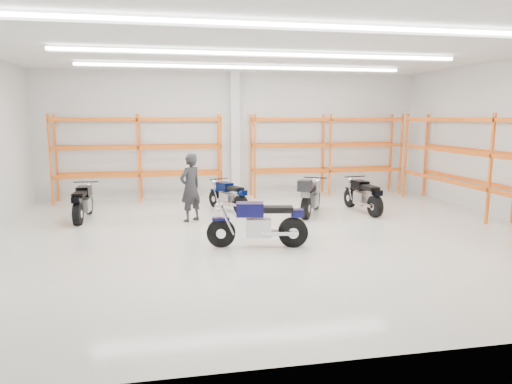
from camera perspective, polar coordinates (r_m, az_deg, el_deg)
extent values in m
plane|color=beige|center=(11.39, 1.59, -5.33)|extent=(14.00, 14.00, 0.00)
cube|color=silver|center=(16.94, -2.74, 7.17)|extent=(14.00, 0.02, 4.50)
cube|color=silver|center=(5.35, 15.53, 2.28)|extent=(14.00, 0.02, 4.50)
cube|color=white|center=(11.14, 1.70, 17.68)|extent=(14.00, 12.00, 0.02)
cube|color=white|center=(8.26, 6.46, 19.89)|extent=(10.00, 0.22, 0.10)
cube|color=white|center=(11.61, 1.14, 16.84)|extent=(10.00, 0.22, 0.10)
cube|color=white|center=(14.54, -1.38, 15.31)|extent=(10.00, 0.22, 0.10)
cylinder|color=black|center=(10.26, -4.38, -5.13)|extent=(0.66, 0.24, 0.64)
cylinder|color=black|center=(10.29, 4.65, -5.04)|extent=(0.69, 0.30, 0.67)
cylinder|color=silver|center=(10.26, -4.38, -5.13)|extent=(0.24, 0.19, 0.21)
cylinder|color=silver|center=(10.29, 4.65, -5.04)|extent=(0.27, 0.25, 0.24)
cube|color=#0C0C3B|center=(10.19, -4.40, -3.37)|extent=(0.41, 0.23, 0.06)
cube|color=#B7B7BC|center=(10.21, 0.32, -4.43)|extent=(0.62, 0.48, 0.41)
cube|color=#A5A5AA|center=(10.26, 2.61, -5.00)|extent=(0.76, 0.26, 0.09)
cube|color=#0C0C3B|center=(10.12, -0.77, -2.19)|extent=(0.66, 0.46, 0.30)
cube|color=black|center=(10.14, 2.63, -2.17)|extent=(0.75, 0.44, 0.13)
cube|color=#0C0C3B|center=(10.20, 5.16, -2.63)|extent=(0.32, 0.28, 0.17)
cylinder|color=black|center=(10.09, -2.85, -0.87)|extent=(0.17, 0.75, 0.04)
sphere|color=silver|center=(10.13, -4.66, -1.83)|extent=(0.20, 0.20, 0.20)
cylinder|color=silver|center=(10.09, 2.91, -5.24)|extent=(0.81, 0.23, 0.10)
cylinder|color=black|center=(14.61, -20.14, -1.44)|extent=(0.14, 0.60, 0.59)
cylinder|color=black|center=(13.18, -21.37, -2.58)|extent=(0.20, 0.62, 0.61)
cylinder|color=silver|center=(14.61, -20.14, -1.44)|extent=(0.15, 0.20, 0.20)
cylinder|color=silver|center=(13.18, -21.37, -2.58)|extent=(0.21, 0.22, 0.22)
cube|color=black|center=(14.56, -20.20, -0.29)|extent=(0.16, 0.36, 0.06)
cube|color=#B7B7BC|center=(13.85, -20.77, -1.54)|extent=(0.37, 0.53, 0.38)
cube|color=#A5A5AA|center=(13.50, -21.07, -2.25)|extent=(0.14, 0.70, 0.08)
cube|color=black|center=(13.96, -20.72, 0.11)|extent=(0.36, 0.57, 0.28)
cube|color=black|center=(13.42, -21.19, -0.26)|extent=(0.32, 0.66, 0.12)
cube|color=black|center=(13.03, -21.55, -0.91)|extent=(0.23, 0.26, 0.16)
cylinder|color=black|center=(14.25, -20.49, 1.19)|extent=(0.69, 0.06, 0.04)
sphere|color=silver|center=(14.56, -20.23, 0.73)|extent=(0.19, 0.19, 0.19)
cylinder|color=silver|center=(13.50, -21.77, -2.30)|extent=(0.11, 0.75, 0.09)
cylinder|color=black|center=(14.77, -5.14, -0.86)|extent=(0.36, 0.55, 0.56)
cylinder|color=black|center=(13.63, -1.91, -1.64)|extent=(0.42, 0.59, 0.58)
cylinder|color=silver|center=(14.77, -5.14, -0.86)|extent=(0.20, 0.23, 0.19)
cylinder|color=silver|center=(13.63, -1.91, -1.64)|extent=(0.26, 0.27, 0.21)
cube|color=#041142|center=(14.72, -5.16, 0.22)|extent=(0.28, 0.36, 0.06)
cube|color=#B7B7BC|center=(14.15, -3.53, -0.82)|extent=(0.52, 0.59, 0.36)
cube|color=#A5A5AA|center=(13.88, -2.69, -1.40)|extent=(0.40, 0.63, 0.08)
cube|color=#041142|center=(14.23, -3.93, 0.69)|extent=(0.53, 0.61, 0.26)
cube|color=black|center=(13.81, -2.70, 0.43)|extent=(0.54, 0.68, 0.11)
cube|color=#041142|center=(13.50, -1.73, -0.09)|extent=(0.30, 0.31, 0.15)
cylinder|color=black|center=(14.47, -4.65, 1.64)|extent=(0.60, 0.33, 0.03)
sphere|color=silver|center=(14.72, -5.25, 1.18)|extent=(0.18, 0.18, 0.18)
cylinder|color=silver|center=(13.77, -3.11, -1.50)|extent=(0.40, 0.66, 0.08)
cylinder|color=black|center=(14.55, 7.55, -0.95)|extent=(0.41, 0.59, 0.61)
cylinder|color=black|center=(13.08, 6.25, -2.04)|extent=(0.47, 0.64, 0.63)
cylinder|color=silver|center=(14.55, 7.55, -0.95)|extent=(0.22, 0.25, 0.20)
cylinder|color=silver|center=(13.08, 6.25, -2.04)|extent=(0.29, 0.30, 0.22)
cube|color=gray|center=(14.50, 7.57, 0.24)|extent=(0.31, 0.40, 0.06)
cube|color=#B7B7BC|center=(13.76, 6.92, -1.01)|extent=(0.58, 0.64, 0.39)
cube|color=#A5A5AA|center=(13.41, 6.57, -1.72)|extent=(0.46, 0.68, 0.08)
cube|color=gray|center=(13.88, 7.10, 0.70)|extent=(0.58, 0.67, 0.29)
cube|color=black|center=(13.32, 6.61, 0.35)|extent=(0.60, 0.74, 0.12)
cube|color=gray|center=(12.92, 6.21, -0.29)|extent=(0.33, 0.34, 0.16)
cylinder|color=black|center=(14.18, 7.40, 1.79)|extent=(0.64, 0.38, 0.04)
sphere|color=silver|center=(14.50, 7.63, 1.30)|extent=(0.19, 0.19, 0.19)
cylinder|color=silver|center=(13.40, 5.85, -1.71)|extent=(0.46, 0.71, 0.09)
cube|color=black|center=(12.76, 6.11, 0.80)|extent=(0.49, 0.51, 0.31)
cylinder|color=black|center=(15.05, 11.65, -0.73)|extent=(0.19, 0.62, 0.61)
cylinder|color=black|center=(13.75, 14.66, -1.74)|extent=(0.25, 0.65, 0.63)
cylinder|color=silver|center=(15.05, 11.65, -0.73)|extent=(0.16, 0.22, 0.20)
cylinder|color=silver|center=(13.75, 14.66, -1.74)|extent=(0.23, 0.24, 0.22)
cube|color=black|center=(15.00, 11.69, 0.41)|extent=(0.19, 0.38, 0.06)
cube|color=#B7B7BC|center=(14.35, 13.17, -0.78)|extent=(0.42, 0.56, 0.39)
cube|color=#A5A5AA|center=(14.04, 13.93, -1.45)|extent=(0.20, 0.72, 0.08)
cube|color=black|center=(14.44, 12.86, 0.85)|extent=(0.40, 0.60, 0.28)
cube|color=black|center=(13.96, 14.01, 0.52)|extent=(0.37, 0.70, 0.12)
cube|color=black|center=(13.61, 14.91, -0.08)|extent=(0.25, 0.29, 0.16)
cylinder|color=black|center=(14.71, 12.23, 1.90)|extent=(0.71, 0.11, 0.04)
sphere|color=silver|center=(15.00, 11.65, 1.43)|extent=(0.19, 0.19, 0.19)
cylinder|color=silver|center=(13.92, 13.44, -1.52)|extent=(0.17, 0.77, 0.09)
imported|color=black|center=(12.78, -8.20, 0.55)|extent=(0.83, 0.79, 1.90)
cube|color=white|center=(16.76, -2.65, 7.14)|extent=(0.32, 0.32, 4.50)
cube|color=#F24F19|center=(17.14, -23.70, 3.91)|extent=(0.07, 0.07, 3.00)
cube|color=#F24F19|center=(16.36, -24.31, 3.65)|extent=(0.07, 0.07, 3.00)
cube|color=#F24F19|center=(16.73, -14.30, 4.29)|extent=(0.07, 0.07, 3.00)
cube|color=#F24F19|center=(15.94, -14.47, 4.05)|extent=(0.07, 0.07, 3.00)
cube|color=#F24F19|center=(16.79, -4.69, 4.56)|extent=(0.07, 0.07, 3.00)
cube|color=#F24F19|center=(16.00, -4.39, 4.34)|extent=(0.07, 0.07, 3.00)
cube|color=#F24F19|center=(16.79, -14.22, 2.38)|extent=(5.60, 0.07, 0.12)
cube|color=#F24F19|center=(16.00, -14.39, 2.04)|extent=(5.60, 0.07, 0.12)
cube|color=#F24F19|center=(16.71, -14.35, 5.57)|extent=(5.60, 0.07, 0.12)
cube|color=#F24F19|center=(15.91, -14.52, 5.39)|extent=(5.60, 0.07, 0.12)
cube|color=#F24F19|center=(16.68, -14.48, 8.79)|extent=(5.60, 0.07, 0.12)
cube|color=#F24F19|center=(15.88, -14.66, 8.77)|extent=(5.60, 0.07, 0.12)
cube|color=#F24F19|center=(16.96, -0.65, 4.64)|extent=(0.07, 0.07, 3.00)
cube|color=#F24F19|center=(16.18, -0.15, 4.42)|extent=(0.07, 0.07, 3.00)
cube|color=#F24F19|center=(17.67, 8.36, 4.73)|extent=(0.07, 0.07, 3.00)
cube|color=#F24F19|center=(16.92, 9.24, 4.51)|extent=(0.07, 0.07, 3.00)
cube|color=#F24F19|center=(18.77, 16.50, 4.71)|extent=(0.07, 0.07, 3.00)
cube|color=#F24F19|center=(18.06, 17.65, 4.49)|extent=(0.07, 0.07, 3.00)
cube|color=#F24F19|center=(17.72, 8.32, 2.92)|extent=(5.60, 0.07, 0.12)
cube|color=#F24F19|center=(16.97, 9.19, 2.62)|extent=(5.60, 0.07, 0.12)
cube|color=#F24F19|center=(17.64, 8.39, 5.94)|extent=(5.60, 0.07, 0.12)
cube|color=#F24F19|center=(16.89, 9.28, 5.78)|extent=(5.60, 0.07, 0.12)
cube|color=#F24F19|center=(17.61, 8.46, 8.99)|extent=(5.60, 0.07, 0.12)
cube|color=#F24F19|center=(16.86, 9.36, 8.96)|extent=(5.60, 0.07, 0.12)
cube|color=#F24F19|center=(13.75, 27.25, 2.52)|extent=(0.07, 0.07, 3.00)
cube|color=#F24F19|center=(17.90, 20.45, 4.30)|extent=(0.07, 0.07, 3.00)
cube|color=#F24F19|center=(17.50, 18.20, 4.32)|extent=(0.07, 0.07, 3.00)
cube|color=#F24F19|center=(13.82, 27.07, 0.21)|extent=(0.07, 9.00, 0.12)
cube|color=#F24F19|center=(13.72, 27.36, 4.08)|extent=(0.07, 9.00, 0.12)
cube|color=#F24F19|center=(13.68, 27.66, 7.99)|extent=(0.07, 9.00, 0.12)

